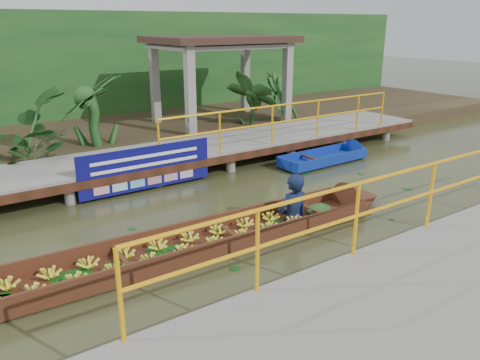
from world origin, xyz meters
TOP-DOWN VIEW (x-y plane):
  - ground at (0.00, 0.00)m, footprint 80.00×80.00m
  - land_strip at (0.00, 7.50)m, footprint 30.00×8.00m
  - far_dock at (0.02, 3.43)m, footprint 16.00×2.06m
  - pavilion at (3.00, 6.30)m, footprint 4.40×3.00m
  - foliage_backdrop at (0.00, 10.00)m, footprint 30.00×0.80m
  - vendor_boat at (-1.77, -0.67)m, footprint 9.22×1.27m
  - moored_blue_boat at (4.15, 1.90)m, footprint 3.05×0.89m
  - blue_banner at (-1.35, 2.48)m, footprint 3.08×0.04m
  - tropical_plants at (-1.75, 5.30)m, footprint 14.20×1.20m

SIDE VIEW (x-z plane):
  - ground at x=0.00m, z-range 0.00..0.00m
  - moored_blue_boat at x=4.15m, z-range -0.23..0.49m
  - land_strip at x=0.00m, z-range 0.00..0.45m
  - vendor_boat at x=-1.77m, z-range -0.83..1.39m
  - far_dock at x=0.02m, z-range -0.35..1.30m
  - blue_banner at x=-1.35m, z-range 0.08..1.04m
  - tropical_plants at x=-1.75m, z-range 0.45..1.95m
  - foliage_backdrop at x=0.00m, z-range 0.00..4.00m
  - pavilion at x=3.00m, z-range 1.32..4.32m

